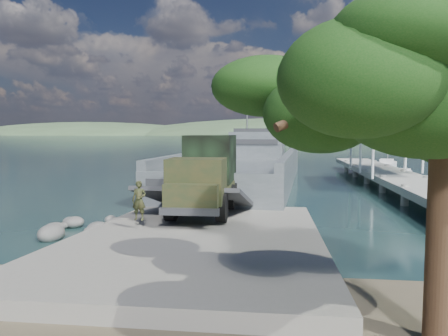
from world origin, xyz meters
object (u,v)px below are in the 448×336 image
military_truck (207,173)px  soldier (139,209)px  landing_craft (244,174)px  pier (395,170)px  overhang_tree (413,75)px  sailboat_far (387,165)px  sailboat_near (404,175)px

military_truck → soldier: size_ratio=5.06×
landing_craft → military_truck: 17.40m
pier → overhang_tree: size_ratio=5.39×
soldier → sailboat_far: size_ratio=0.23×
landing_craft → soldier: size_ratio=20.78×
military_truck → sailboat_far: sailboat_far is taller
pier → military_truck: size_ratio=5.00×
sailboat_near → sailboat_far: (1.55, 13.04, 0.06)m
landing_craft → sailboat_near: (15.81, 5.36, -0.53)m
military_truck → sailboat_far: bearing=63.2°
sailboat_far → landing_craft: bearing=-113.8°
pier → landing_craft: landing_craft is taller
pier → overhang_tree: 29.45m
soldier → sailboat_near: 33.33m
pier → soldier: size_ratio=25.31×
overhang_tree → soldier: bearing=135.0°
sailboat_far → sailboat_near: bearing=-77.2°
pier → sailboat_near: sailboat_near is taller
sailboat_far → overhang_tree: 50.98m
sailboat_far → overhang_tree: size_ratio=0.91×
pier → landing_craft: bearing=168.2°
pier → military_truck: bearing=-132.9°
overhang_tree → pier: bearing=76.0°
landing_craft → sailboat_far: bearing=50.8°
overhang_tree → sailboat_far: bearing=76.8°
pier → sailboat_far: sailboat_far is taller
sailboat_far → military_truck: bearing=-97.3°
soldier → overhang_tree: size_ratio=0.21×
landing_craft → sailboat_far: (17.36, 18.39, -0.47)m
soldier → overhang_tree: overhang_tree is taller
landing_craft → overhang_tree: bearing=-75.2°
military_truck → landing_craft: bearing=87.6°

